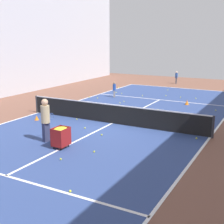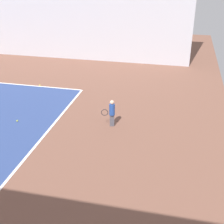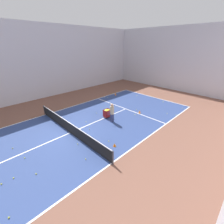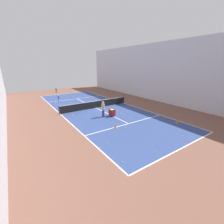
{
  "view_description": "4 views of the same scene",
  "coord_description": "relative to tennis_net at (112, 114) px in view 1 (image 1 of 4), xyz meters",
  "views": [
    {
      "loc": [
        -7.11,
        13.1,
        4.16
      ],
      "look_at": [
        0.0,
        0.0,
        0.58
      ],
      "focal_mm": 50.0,
      "sensor_mm": 36.0,
      "label": 1
    },
    {
      "loc": [
        -9.62,
        -17.34,
        6.15
      ],
      "look_at": [
        1.32,
        -14.85,
        0.63
      ],
      "focal_mm": 50.0,
      "sensor_mm": 36.0,
      "label": 2
    },
    {
      "loc": [
        9.62,
        -4.82,
        6.55
      ],
      "look_at": [
        1.04,
        3.71,
        0.98
      ],
      "focal_mm": 24.0,
      "sensor_mm": 36.0,
      "label": 3
    },
    {
      "loc": [
        9.11,
        17.34,
        5.6
      ],
      "look_at": [
        0.06,
        4.01,
        0.48
      ],
      "focal_mm": 24.0,
      "sensor_mm": 36.0,
      "label": 4
    }
  ],
  "objects": [
    {
      "name": "training_cone_1",
      "position": [
        -2.07,
        -6.16,
        -0.35
      ],
      "size": [
        0.25,
        0.25,
        0.31
      ],
      "primitive_type": "cone",
      "color": "orange",
      "rests_on": "ground"
    },
    {
      "name": "tennis_ball_35",
      "position": [
        -4.29,
        0.45,
        -0.47
      ],
      "size": [
        0.07,
        0.07,
        0.07
      ],
      "primitive_type": "sphere",
      "color": "yellow",
      "rests_on": "ground"
    },
    {
      "name": "player_near_baseline",
      "position": [
        1.32,
        -14.84,
        0.15
      ],
      "size": [
        0.28,
        0.55,
        1.14
      ],
      "rotation": [
        0.0,
        0.0,
        1.77
      ],
      "color": "#4C4C56",
      "rests_on": "ground"
    },
    {
      "name": "tennis_ball_1",
      "position": [
        1.72,
        -0.42,
        -0.47
      ],
      "size": [
        0.07,
        0.07,
        0.07
      ],
      "primitive_type": "sphere",
      "color": "yellow",
      "rests_on": "ground"
    },
    {
      "name": "tennis_ball_8",
      "position": [
        -2.36,
        6.76,
        -0.47
      ],
      "size": [
        0.07,
        0.07,
        0.07
      ],
      "primitive_type": "sphere",
      "color": "yellow",
      "rests_on": "ground"
    },
    {
      "name": "coach_at_net",
      "position": [
        1.04,
        3.7,
        0.52
      ],
      "size": [
        0.4,
        0.71,
        1.78
      ],
      "rotation": [
        0.0,
        0.0,
        -1.71
      ],
      "color": "#2D3351",
      "rests_on": "ground"
    },
    {
      "name": "ball_cart",
      "position": [
        0.06,
        4.01,
        0.07
      ],
      "size": [
        0.52,
        0.64,
        0.82
      ],
      "color": "maroon",
      "rests_on": "ground"
    },
    {
      "name": "tennis_ball_37",
      "position": [
        0.61,
        -3.56,
        -0.47
      ],
      "size": [
        0.07,
        0.07,
        0.07
      ],
      "primitive_type": "sphere",
      "color": "yellow",
      "rests_on": "ground"
    },
    {
      "name": "line_sideline_left",
      "position": [
        -4.74,
        0.0,
        -0.5
      ],
      "size": [
        0.1,
        24.93,
        0.0
      ],
      "primitive_type": "cube",
      "color": "white",
      "rests_on": "ground"
    },
    {
      "name": "tennis_ball_0",
      "position": [
        3.96,
        -5.18,
        -0.47
      ],
      "size": [
        0.07,
        0.07,
        0.07
      ],
      "primitive_type": "sphere",
      "color": "yellow",
      "rests_on": "ground"
    },
    {
      "name": "ground_plane",
      "position": [
        0.0,
        0.0,
        -0.51
      ],
      "size": [
        39.49,
        39.49,
        0.0
      ],
      "primitive_type": "plane",
      "color": "brown"
    },
    {
      "name": "tennis_ball_2",
      "position": [
        -2.09,
        -8.36,
        -0.47
      ],
      "size": [
        0.07,
        0.07,
        0.07
      ],
      "primitive_type": "sphere",
      "color": "yellow",
      "rests_on": "ground"
    },
    {
      "name": "tennis_ball_15",
      "position": [
        1.85,
        -4.49,
        -0.47
      ],
      "size": [
        0.07,
        0.07,
        0.07
      ],
      "primitive_type": "sphere",
      "color": "yellow",
      "rests_on": "ground"
    },
    {
      "name": "child_midcourt",
      "position": [
        3.18,
        -6.21,
        0.13
      ],
      "size": [
        0.29,
        0.29,
        1.1
      ],
      "rotation": [
        0.0,
        0.0,
        1.96
      ],
      "color": "gray",
      "rests_on": "ground"
    },
    {
      "name": "tennis_net",
      "position": [
        0.0,
        0.0,
        0.0
      ],
      "size": [
        9.79,
        0.1,
        0.97
      ],
      "color": "#2D2D33",
      "rests_on": "ground"
    },
    {
      "name": "tennis_ball_21",
      "position": [
        1.56,
        -7.52,
        -0.47
      ],
      "size": [
        0.07,
        0.07,
        0.07
      ],
      "primitive_type": "sphere",
      "color": "yellow",
      "rests_on": "ground"
    },
    {
      "name": "line_sideline_right",
      "position": [
        4.74,
        0.0,
        -0.5
      ],
      "size": [
        0.1,
        24.93,
        0.0
      ],
      "primitive_type": "cube",
      "color": "white",
      "rests_on": "ground"
    },
    {
      "name": "tennis_ball_36",
      "position": [
        -1.0,
        -3.84,
        -0.47
      ],
      "size": [
        0.07,
        0.07,
        0.07
      ],
      "primitive_type": "sphere",
      "color": "yellow",
      "rests_on": "ground"
    },
    {
      "name": "tennis_ball_25",
      "position": [
        3.89,
        -7.85,
        -0.47
      ],
      "size": [
        0.07,
        0.07,
        0.07
      ],
      "primitive_type": "sphere",
      "color": "yellow",
      "rests_on": "ground"
    },
    {
      "name": "court_playing_area",
      "position": [
        0.0,
        0.0,
        -0.5
      ],
      "size": [
        9.49,
        24.93,
        0.0
      ],
      "color": "navy",
      "rests_on": "ground"
    },
    {
      "name": "line_baseline_near",
      "position": [
        0.0,
        -12.46,
        -0.5
      ],
      "size": [
        9.49,
        0.1,
        0.0
      ],
      "primitive_type": "cube",
      "color": "white",
      "rests_on": "ground"
    },
    {
      "name": "tennis_ball_33",
      "position": [
        -0.54,
        1.95,
        -0.47
      ],
      "size": [
        0.07,
        0.07,
        0.07
      ],
      "primitive_type": "sphere",
      "color": "yellow",
      "rests_on": "ground"
    },
    {
      "name": "line_service_far",
      "position": [
        0.0,
        6.85,
        -0.5
      ],
      "size": [
        9.49,
        0.1,
        0.0
      ],
      "primitive_type": "cube",
      "color": "white",
      "rests_on": "ground"
    },
    {
      "name": "tennis_ball_18",
      "position": [
        3.38,
        -0.92,
        -0.47
      ],
      "size": [
        0.07,
        0.07,
        0.07
      ],
      "primitive_type": "sphere",
      "color": "yellow",
      "rests_on": "ground"
    },
    {
      "name": "tennis_ball_31",
      "position": [
        0.79,
        -10.88,
        -0.47
      ],
      "size": [
        0.07,
        0.07,
        0.07
      ],
      "primitive_type": "sphere",
      "color": "yellow",
      "rests_on": "ground"
    },
    {
      "name": "tennis_ball_4",
      "position": [
        -1.04,
        -8.25,
        -0.47
      ],
      "size": [
        0.07,
        0.07,
        0.07
      ],
      "primitive_type": "sphere",
      "color": "yellow",
      "rests_on": "ground"
    },
    {
      "name": "tennis_ball_27",
      "position": [
        -0.69,
        5.03,
        -0.47
      ],
      "size": [
        0.07,
        0.07,
        0.07
      ],
      "primitive_type": "sphere",
      "color": "yellow",
      "rests_on": "ground"
    },
    {
      "name": "tennis_ball_5",
      "position": [
        1.93,
        0.27,
        -0.47
      ],
      "size": [
        0.07,
        0.07,
        0.07
      ],
      "primitive_type": "sphere",
      "color": "yellow",
      "rests_on": "ground"
    },
    {
      "name": "tennis_ball_30",
      "position": [
        0.08,
        -8.35,
        -0.47
      ],
      "size": [
        0.07,
        0.07,
        0.07
      ],
      "primitive_type": "sphere",
      "color": "yellow",
      "rests_on": "ground"
    },
    {
      "name": "tennis_ball_6",
      "position": [
        -4.0,
        -5.26,
        -0.47
      ],
      "size": [
        0.07,
        0.07,
        0.07
      ],
      "primitive_type": "sphere",
      "color": "yellow",
      "rests_on": "ground"
    },
    {
      "name": "tennis_ball_14",
      "position": [
        2.41,
        -3.53,
        -0.47
      ],
      "size": [
        0.07,
        0.07,
        0.07
      ],
      "primitive_type": "sphere",
      "color": "yellow",
      "rests_on": "ground"
    },
    {
      "name": "tennis_ball_23",
      "position": [
        0.67,
        1.42,
        -0.47
      ],
      "size": [
        0.07,
        0.07,
        0.07
      ],
      "primitive_type": "sphere",
      "color": "yellow",
      "rests_on": "ground"
    },
    {
      "name": "tennis_ball_7",
      "position": [
        -1.34,
        3.85,
        -0.47
      ],
      "size": [
        0.07,
        0.07,
        0.07
      ],
      "primitive_type": "sphere",
      "color": "yellow",
      "rests_on": "ground"
    },
    {
      "name": "tennis_ball_28",
      "position": [
        4.84,
        -10.06,
        -0.47
      ],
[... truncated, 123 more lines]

